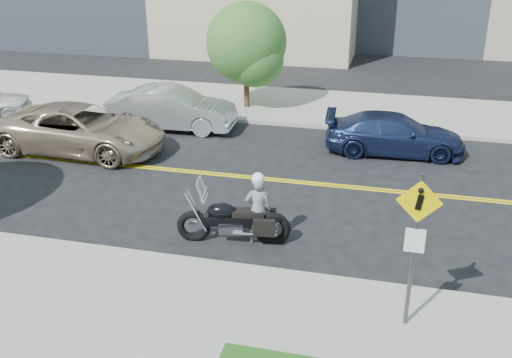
{
  "coord_description": "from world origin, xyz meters",
  "views": [
    {
      "loc": [
        3.69,
        -15.85,
        7.0
      ],
      "look_at": [
        0.48,
        -2.78,
        1.2
      ],
      "focal_mm": 42.0,
      "sensor_mm": 36.0,
      "label": 1
    }
  ],
  "objects": [
    {
      "name": "tree_far_a",
      "position": [
        -2.23,
        6.69,
        2.7
      ],
      "size": [
        3.12,
        3.12,
        4.27
      ],
      "rotation": [
        0.0,
        0.0,
        0.06
      ],
      "color": "#382619",
      "rests_on": "ground"
    },
    {
      "name": "motorcycle",
      "position": [
        0.2,
        -3.83,
        0.79
      ],
      "size": [
        2.69,
        1.21,
        1.58
      ],
      "primitive_type": null,
      "rotation": [
        0.0,
        0.0,
        0.17
      ],
      "color": "black",
      "rests_on": "ground"
    },
    {
      "name": "pedestrian_sign",
      "position": [
        4.2,
        -6.31,
        1.96
      ],
      "size": [
        0.78,
        0.08,
        3.0
      ],
      "color": "#4C4C51",
      "rests_on": "sidewalk_near"
    },
    {
      "name": "motorcyclist",
      "position": [
        0.76,
        -3.72,
        0.89
      ],
      "size": [
        0.7,
        0.56,
        1.78
      ],
      "rotation": [
        0.0,
        0.0,
        3.43
      ],
      "color": "#9E9FA3",
      "rests_on": "ground"
    },
    {
      "name": "ground_plane",
      "position": [
        0.0,
        0.0,
        0.0
      ],
      "size": [
        120.0,
        120.0,
        0.0
      ],
      "primitive_type": "plane",
      "color": "black",
      "rests_on": "ground"
    },
    {
      "name": "suv",
      "position": [
        -6.29,
        0.82,
        0.77
      ],
      "size": [
        5.61,
        2.71,
        1.54
      ],
      "primitive_type": "imported",
      "rotation": [
        0.0,
        0.0,
        1.54
      ],
      "color": "tan",
      "rests_on": "ground"
    },
    {
      "name": "sidewalk_near",
      "position": [
        0.0,
        -7.5,
        0.07
      ],
      "size": [
        60.0,
        5.0,
        0.15
      ],
      "primitive_type": "cube",
      "color": "#9E9B91",
      "rests_on": "ground_plane"
    },
    {
      "name": "parked_car_blue",
      "position": [
        3.67,
        3.14,
        0.65
      ],
      "size": [
        4.6,
        2.14,
        1.3
      ],
      "primitive_type": "imported",
      "rotation": [
        0.0,
        0.0,
        1.64
      ],
      "color": "#1A274F",
      "rests_on": "ground"
    },
    {
      "name": "sidewalk_far",
      "position": [
        0.0,
        7.5,
        0.07
      ],
      "size": [
        60.0,
        5.0,
        0.15
      ],
      "primitive_type": "cube",
      "color": "#9E9B91",
      "rests_on": "ground_plane"
    },
    {
      "name": "parked_car_silver",
      "position": [
        -4.28,
        3.77,
        0.76
      ],
      "size": [
        4.71,
        1.85,
        1.53
      ],
      "primitive_type": "imported",
      "rotation": [
        0.0,
        0.0,
        1.62
      ],
      "color": "#B3B6BB",
      "rests_on": "ground"
    }
  ]
}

